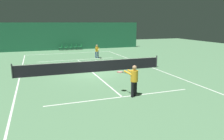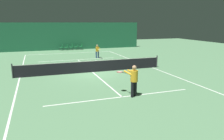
{
  "view_description": "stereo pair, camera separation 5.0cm",
  "coord_description": "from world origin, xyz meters",
  "px_view_note": "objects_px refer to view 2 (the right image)",
  "views": [
    {
      "loc": [
        -4.31,
        -16.83,
        3.97
      ],
      "look_at": [
        0.25,
        -4.05,
        1.0
      ],
      "focal_mm": 35.0,
      "sensor_mm": 36.0,
      "label": 1
    },
    {
      "loc": [
        -4.26,
        -16.85,
        3.97
      ],
      "look_at": [
        0.25,
        -4.05,
        1.0
      ],
      "focal_mm": 35.0,
      "sensor_mm": 36.0,
      "label": 2
    }
  ],
  "objects_px": {
    "courtside_chair_1": "(67,47)",
    "player_near": "(133,78)",
    "courtside_chair_2": "(71,47)",
    "courtside_chair_0": "(62,47)",
    "player_far": "(97,50)",
    "courtside_chair_3": "(76,46)",
    "courtside_chair_4": "(81,46)",
    "tennis_net": "(92,66)"
  },
  "relations": [
    {
      "from": "courtside_chair_1",
      "to": "courtside_chair_2",
      "type": "height_order",
      "value": "same"
    },
    {
      "from": "courtside_chair_1",
      "to": "courtside_chair_4",
      "type": "relative_size",
      "value": 1.0
    },
    {
      "from": "courtside_chair_3",
      "to": "player_far",
      "type": "bearing_deg",
      "value": 6.03
    },
    {
      "from": "player_far",
      "to": "courtside_chair_0",
      "type": "height_order",
      "value": "player_far"
    },
    {
      "from": "player_far",
      "to": "courtside_chair_2",
      "type": "relative_size",
      "value": 1.8
    },
    {
      "from": "player_near",
      "to": "courtside_chair_2",
      "type": "height_order",
      "value": "player_near"
    },
    {
      "from": "player_near",
      "to": "player_far",
      "type": "xyz_separation_m",
      "value": [
        1.71,
        13.33,
        -0.13
      ]
    },
    {
      "from": "player_near",
      "to": "courtside_chair_0",
      "type": "xyz_separation_m",
      "value": [
        -1.29,
        21.7,
        -0.53
      ]
    },
    {
      "from": "courtside_chair_1",
      "to": "courtside_chair_2",
      "type": "bearing_deg",
      "value": 90.0
    },
    {
      "from": "player_far",
      "to": "courtside_chair_2",
      "type": "distance_m",
      "value": 8.53
    },
    {
      "from": "courtside_chair_0",
      "to": "tennis_net",
      "type": "bearing_deg",
      "value": 2.54
    },
    {
      "from": "courtside_chair_3",
      "to": "courtside_chair_4",
      "type": "distance_m",
      "value": 0.7
    },
    {
      "from": "tennis_net",
      "to": "player_far",
      "type": "bearing_deg",
      "value": 71.21
    },
    {
      "from": "courtside_chair_3",
      "to": "courtside_chair_4",
      "type": "bearing_deg",
      "value": 90.0
    },
    {
      "from": "courtside_chair_0",
      "to": "courtside_chair_3",
      "type": "distance_m",
      "value": 2.11
    },
    {
      "from": "tennis_net",
      "to": "courtside_chair_2",
      "type": "relative_size",
      "value": 14.29
    },
    {
      "from": "courtside_chair_1",
      "to": "player_near",
      "type": "bearing_deg",
      "value": 1.54
    },
    {
      "from": "player_near",
      "to": "player_far",
      "type": "relative_size",
      "value": 1.15
    },
    {
      "from": "player_near",
      "to": "courtside_chair_2",
      "type": "distance_m",
      "value": 21.7
    },
    {
      "from": "player_near",
      "to": "courtside_chair_1",
      "type": "bearing_deg",
      "value": -26.93
    },
    {
      "from": "courtside_chair_3",
      "to": "courtside_chair_4",
      "type": "height_order",
      "value": "same"
    },
    {
      "from": "courtside_chair_4",
      "to": "tennis_net",
      "type": "bearing_deg",
      "value": -8.02
    },
    {
      "from": "player_far",
      "to": "courtside_chair_0",
      "type": "xyz_separation_m",
      "value": [
        -2.99,
        8.37,
        -0.4
      ]
    },
    {
      "from": "courtside_chair_0",
      "to": "courtside_chair_1",
      "type": "distance_m",
      "value": 0.7
    },
    {
      "from": "player_near",
      "to": "courtside_chair_4",
      "type": "xyz_separation_m",
      "value": [
        1.53,
        21.7,
        -0.53
      ]
    },
    {
      "from": "tennis_net",
      "to": "courtside_chair_0",
      "type": "xyz_separation_m",
      "value": [
        -0.67,
        15.19,
        -0.03
      ]
    },
    {
      "from": "tennis_net",
      "to": "courtside_chair_4",
      "type": "xyz_separation_m",
      "value": [
        2.14,
        15.19,
        -0.03
      ]
    },
    {
      "from": "courtside_chair_0",
      "to": "player_far",
      "type": "bearing_deg",
      "value": 19.69
    },
    {
      "from": "player_near",
      "to": "courtside_chair_3",
      "type": "xyz_separation_m",
      "value": [
        0.83,
        21.7,
        -0.53
      ]
    },
    {
      "from": "courtside_chair_0",
      "to": "courtside_chair_3",
      "type": "xyz_separation_m",
      "value": [
        2.11,
        0.0,
        0.0
      ]
    },
    {
      "from": "courtside_chair_0",
      "to": "courtside_chair_1",
      "type": "height_order",
      "value": "same"
    },
    {
      "from": "courtside_chair_4",
      "to": "player_far",
      "type": "bearing_deg",
      "value": 1.23
    },
    {
      "from": "courtside_chair_0",
      "to": "courtside_chair_2",
      "type": "distance_m",
      "value": 1.41
    },
    {
      "from": "tennis_net",
      "to": "player_near",
      "type": "relative_size",
      "value": 6.9
    },
    {
      "from": "player_far",
      "to": "courtside_chair_3",
      "type": "distance_m",
      "value": 8.42
    },
    {
      "from": "courtside_chair_1",
      "to": "courtside_chair_2",
      "type": "distance_m",
      "value": 0.7
    },
    {
      "from": "courtside_chair_2",
      "to": "courtside_chair_4",
      "type": "xyz_separation_m",
      "value": [
        1.41,
        0.0,
        0.0
      ]
    },
    {
      "from": "tennis_net",
      "to": "player_far",
      "type": "relative_size",
      "value": 7.94
    },
    {
      "from": "player_far",
      "to": "courtside_chair_2",
      "type": "height_order",
      "value": "player_far"
    },
    {
      "from": "courtside_chair_1",
      "to": "courtside_chair_3",
      "type": "distance_m",
      "value": 1.41
    },
    {
      "from": "courtside_chair_1",
      "to": "courtside_chair_0",
      "type": "bearing_deg",
      "value": -90.0
    },
    {
      "from": "courtside_chair_3",
      "to": "courtside_chair_4",
      "type": "relative_size",
      "value": 1.0
    }
  ]
}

